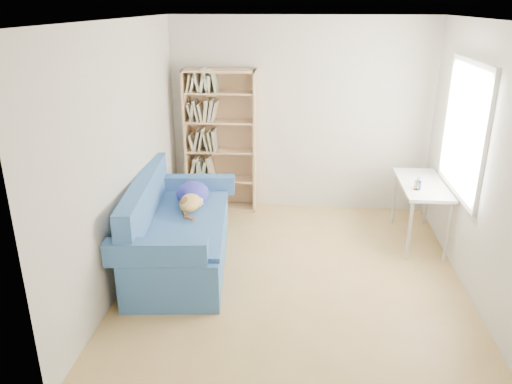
# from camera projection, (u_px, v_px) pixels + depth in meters

# --- Properties ---
(ground) EXTENTS (4.00, 4.00, 0.00)m
(ground) POSITION_uv_depth(u_px,v_px,m) (294.00, 276.00, 5.34)
(ground) COLOR #AE894E
(ground) RESTS_ON ground
(room_shell) EXTENTS (3.54, 4.04, 2.62)m
(room_shell) POSITION_uv_depth(u_px,v_px,m) (309.00, 126.00, 4.78)
(room_shell) COLOR silver
(room_shell) RESTS_ON ground
(sofa) EXTENTS (1.16, 2.10, 0.99)m
(sofa) POSITION_uv_depth(u_px,v_px,m) (177.00, 232.00, 5.50)
(sofa) COLOR #27508C
(sofa) RESTS_ON ground
(bookshelf) EXTENTS (0.97, 0.30, 1.93)m
(bookshelf) POSITION_uv_depth(u_px,v_px,m) (221.00, 147.00, 6.82)
(bookshelf) COLOR tan
(bookshelf) RESTS_ON ground
(desk) EXTENTS (0.52, 1.13, 0.75)m
(desk) POSITION_uv_depth(u_px,v_px,m) (422.00, 189.00, 5.91)
(desk) COLOR white
(desk) RESTS_ON ground
(pen_cup) EXTENTS (0.08, 0.08, 0.16)m
(pen_cup) POSITION_uv_depth(u_px,v_px,m) (418.00, 184.00, 5.66)
(pen_cup) COLOR white
(pen_cup) RESTS_ON desk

